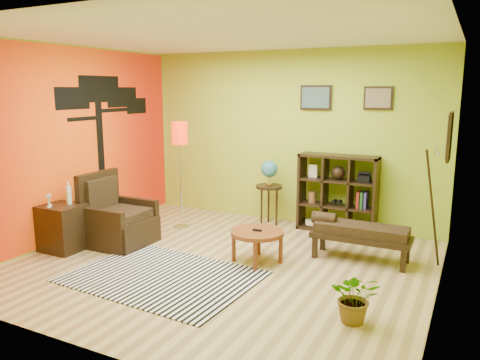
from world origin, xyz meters
The scene contains 11 objects.
ground centered at (0.00, 0.00, 0.00)m, with size 5.00×5.00×0.00m, color tan.
room_shell centered at (-0.09, 0.01, 1.80)m, with size 5.04×4.54×2.82m.
zebra_rug centered at (-0.42, -0.68, 0.01)m, with size 2.14×1.55×0.01m, color white.
coffee_table centered at (0.36, 0.26, 0.36)m, with size 0.68×0.68×0.44m.
armchair centered at (-1.75, 0.04, 0.31)m, with size 0.86×0.86×1.02m.
side_cabinet centered at (-2.20, -0.53, 0.32)m, with size 0.54×0.49×0.95m.
floor_lamp centered at (-1.35, 1.10, 1.37)m, with size 0.25×0.25×1.69m.
globe_table centered at (-0.19, 1.91, 0.80)m, with size 0.43×0.43×1.05m.
cube_shelf centered at (0.91, 2.03, 0.60)m, with size 1.20×0.35×1.20m.
bench centered at (1.49, 0.93, 0.37)m, with size 1.27×0.45×0.58m.
potted_plant centered at (1.85, -0.74, 0.20)m, with size 0.45×0.50×0.39m, color #26661E.
Camera 1 is at (2.75, -4.90, 2.18)m, focal length 35.00 mm.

